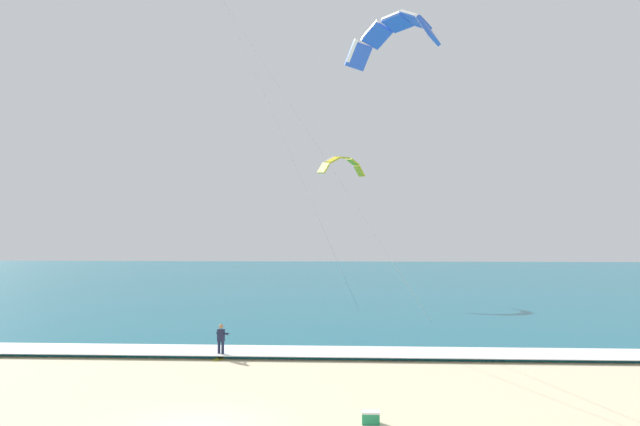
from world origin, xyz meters
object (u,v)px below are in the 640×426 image
kitesurfer (221,339)px  kite_distant (342,164)px  surfboard (221,358)px  cooler_box (371,417)px  kite_primary (393,34)px

kitesurfer → kite_distant: bearing=79.9°
surfboard → kitesurfer: kitesurfer is taller
kite_distant → cooler_box: size_ratio=8.34×
cooler_box → kitesurfer: bearing=125.0°
kite_primary → cooler_box: (-2.02, -17.96, -18.62)m
surfboard → kite_primary: size_ratio=0.08×
kite_primary → cooler_box: size_ratio=32.44×
surfboard → kitesurfer: bearing=78.5°
surfboard → kite_distant: size_ratio=0.30×
surfboard → kitesurfer: (0.00, 0.02, 0.91)m
kite_distant → surfboard: bearing=-100.1°
kitesurfer → kite_distant: 33.70m
kite_distant → cooler_box: kite_distant is taller
kite_primary → kite_distant: bearing=99.0°
kitesurfer → kite_primary: 21.55m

